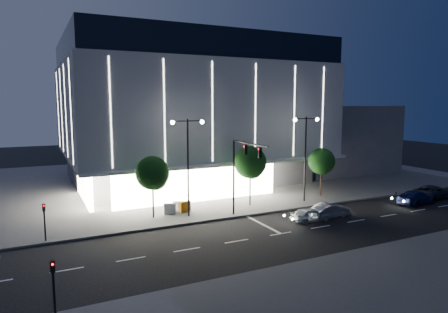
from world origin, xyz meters
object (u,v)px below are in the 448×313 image
car_lead (311,214)px  barrier_b (170,209)px  tree_mid (250,164)px  car_third (416,197)px  car_fourth (433,192)px  barrier_d (179,206)px  street_lamp_east (306,146)px  ped_signal_near (54,283)px  tree_right (322,163)px  tree_left (153,175)px  car_second (330,210)px  street_lamp_west (188,153)px  barrier_a (185,207)px  traffic_mast (241,164)px  ped_signal_far (44,218)px

car_lead → barrier_b: (-10.58, 7.25, 0.03)m
tree_mid → car_third: size_ratio=1.25×
car_fourth → barrier_d: size_ratio=4.78×
street_lamp_east → ped_signal_near: bearing=-151.6°
tree_right → barrier_b: tree_right is taller
tree_right → car_fourth: 12.63m
tree_left → car_second: 16.34m
barrier_b → barrier_d: bearing=32.9°
street_lamp_east → car_second: 7.86m
street_lamp_west → car_third: size_ratio=1.83×
car_second → tree_left: bearing=60.5°
car_fourth → barrier_a: bearing=70.6°
barrier_a → car_lead: bearing=-51.0°
barrier_d → ped_signal_near: bearing=-103.5°
street_lamp_east → tree_mid: bearing=170.3°
tree_left → traffic_mast: bearing=-27.8°
street_lamp_east → car_lead: size_ratio=2.46×
tree_mid → tree_right: size_ratio=1.12×
car_second → car_fourth: 15.24m
ped_signal_near → street_lamp_west: bearing=48.4°
barrier_a → tree_right: bearing=-13.9°
ped_signal_near → car_third: (34.92, 7.76, -1.17)m
tree_left → tree_right: bearing=-0.0°
car_third → barrier_d: size_ratio=4.47×
street_lamp_east → tree_mid: 6.27m
car_second → barrier_b: (-12.87, 7.08, -0.02)m
car_fourth → tree_right: bearing=55.4°
tree_right → barrier_d: tree_right is taller
tree_mid → ped_signal_near: bearing=-142.6°
tree_right → car_third: (6.89, -6.76, -3.17)m
tree_right → ped_signal_near: bearing=-152.6°
car_fourth → street_lamp_east: bearing=64.7°
tree_right → barrier_d: bearing=177.2°
ped_signal_far → ped_signal_near: size_ratio=1.00×
tree_left → barrier_d: bearing=16.5°
ped_signal_near → car_third: 35.79m
ped_signal_near → car_fourth: size_ratio=0.57×
ped_signal_far → car_second: bearing=-10.0°
ped_signal_far → car_second: size_ratio=0.74×
car_third → barrier_b: (-24.23, 7.18, -0.06)m
traffic_mast → car_third: 19.65m
street_lamp_west → traffic_mast: bearing=-33.6°
tree_mid → car_lead: bearing=-71.8°
barrier_a → barrier_b: size_ratio=1.00×
traffic_mast → barrier_a: (-3.78, 4.13, -4.38)m
barrier_a → car_second: bearing=-44.3°
tree_left → barrier_d: tree_left is taller
car_second → car_fourth: car_fourth is taller
street_lamp_west → barrier_b: (-1.31, 1.44, -5.31)m
ped_signal_near → tree_mid: 24.06m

